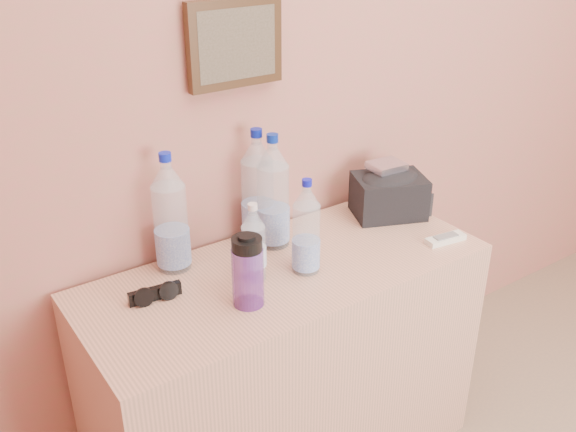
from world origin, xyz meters
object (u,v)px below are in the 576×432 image
Objects in this scene: pet_large_a at (171,219)px; dresser at (286,371)px; pet_large_b at (258,192)px; sunglasses at (155,293)px; nalgene_bottle at (248,271)px; ac_remote at (446,239)px; foil_packet at (387,166)px; pet_large_d at (306,231)px; pet_large_c at (273,197)px; pet_small at (254,246)px; toiletry_bag at (389,193)px.

dresser is at bearing -36.43° from pet_large_a.
pet_large_b reaches higher than pet_large_a.
sunglasses is (-0.12, -0.13, -0.14)m from pet_large_a.
ac_remote is at bearing -5.08° from nalgene_bottle.
dresser is at bearing -166.22° from foil_packet.
pet_large_b is 1.28× the size of pet_large_d.
pet_large_c is at bearing -8.37° from pet_large_a.
pet_small is at bearing 173.24° from ac_remote.
pet_large_d is at bearing 174.51° from ac_remote.
sunglasses is (-0.20, 0.16, -0.08)m from nalgene_bottle.
pet_large_d is 0.46m from sunglasses.
pet_large_b is 0.24m from pet_small.
pet_large_a is at bearing 174.43° from foil_packet.
pet_large_a is 0.26m from pet_small.
pet_small is at bearing -138.76° from pet_large_c.
toiletry_bag is (0.50, 0.10, 0.47)m from dresser.
dresser is 5.26× the size of toiletry_bag.
pet_large_c is 1.54× the size of pet_small.
pet_large_d is (0.04, -0.04, 0.52)m from dresser.
nalgene_bottle is at bearing -31.97° from sunglasses.
pet_small is 1.01× the size of toiletry_bag.
pet_small reaches higher than sunglasses.
dresser is 0.54m from nalgene_bottle.
sunglasses is at bearing -176.61° from foil_packet.
pet_large_a is 0.30m from pet_large_b.
pet_large_c is at bearing 17.07° from sunglasses.
nalgene_bottle is 1.54× the size of ac_remote.
dresser is 0.67m from ac_remote.
pet_small is at bearing 174.35° from dresser.
nalgene_bottle is at bearing -167.30° from pet_large_d.
pet_large_b is 0.25m from pet_large_d.
dresser is 0.76m from foil_packet.
pet_large_a reaches higher than foil_packet.
pet_small is (-0.15, 0.05, -0.02)m from pet_large_d.
pet_large_d is (0.01, -0.24, -0.04)m from pet_large_b.
pet_large_b is at bearing 54.60° from pet_small.
pet_large_a is 1.24× the size of pet_large_d.
pet_large_c is 1.56× the size of toiletry_bag.
nalgene_bottle is at bearing -126.63° from pet_large_b.
pet_large_a is 0.78m from toiletry_bag.
pet_large_b is 1.02× the size of pet_large_c.
pet_large_c is at bearing -163.95° from toiletry_bag.
toiletry_bag is at bearing 102.40° from ac_remote.
pet_large_b is at bearing 0.95° from pet_large_a.
pet_large_b is 3.27× the size of foil_packet.
nalgene_bottle is (-0.19, -0.09, 0.49)m from dresser.
pet_large_c is at bearing 45.03° from nalgene_bottle.
ac_remote is (0.71, -0.06, -0.09)m from nalgene_bottle.
pet_large_b reaches higher than nalgene_bottle.
pet_large_b reaches higher than ac_remote.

